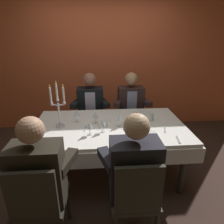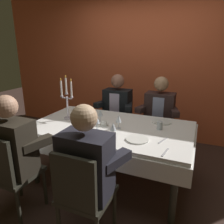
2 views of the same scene
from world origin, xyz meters
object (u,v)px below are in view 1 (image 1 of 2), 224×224
at_px(wine_glass_4, 76,114).
at_px(wine_glass_5, 90,125).
at_px(seated_diner_0, 38,174).
at_px(seated_diner_2, 135,169).
at_px(dining_table, 109,133).
at_px(dinner_plate_0, 147,133).
at_px(wine_glass_1, 119,118).
at_px(wine_glass_3, 103,123).
at_px(seated_diner_3, 130,102).
at_px(wine_glass_0, 96,115).
at_px(coffee_cup_0, 103,124).
at_px(dinner_plate_1, 145,113).
at_px(water_tumbler_0, 151,117).
at_px(seated_diner_1, 91,103).
at_px(candelabra, 59,109).
at_px(wine_glass_2, 126,127).

distance_m(wine_glass_4, wine_glass_5, 0.41).
bearing_deg(seated_diner_0, seated_diner_2, 0.00).
relative_size(dining_table, dinner_plate_0, 8.30).
height_order(wine_glass_1, wine_glass_3, same).
bearing_deg(wine_glass_5, seated_diner_2, -58.49).
bearing_deg(dinner_plate_0, seated_diner_0, -149.96).
xyz_separation_m(seated_diner_2, seated_diner_3, (0.26, 1.77, 0.00)).
xyz_separation_m(dining_table, seated_diner_0, (-0.65, -0.89, 0.11)).
bearing_deg(wine_glass_1, wine_glass_3, -147.79).
distance_m(wine_glass_0, coffee_cup_0, 0.16).
height_order(dinner_plate_0, dinner_plate_1, same).
distance_m(wine_glass_3, seated_diner_0, 0.91).
xyz_separation_m(dining_table, wine_glass_5, (-0.24, -0.24, 0.23)).
relative_size(water_tumbler_0, coffee_cup_0, 0.71).
relative_size(dining_table, seated_diner_3, 1.56).
distance_m(wine_glass_5, water_tumbler_0, 0.88).
xyz_separation_m(wine_glass_3, seated_diner_3, (0.51, 1.07, -0.12)).
distance_m(wine_glass_1, seated_diner_1, 1.02).
xyz_separation_m(candelabra, wine_glass_4, (0.19, 0.12, -0.12)).
distance_m(wine_glass_1, seated_diner_2, 0.85).
bearing_deg(wine_glass_1, dining_table, 157.77).
bearing_deg(dinner_plate_0, seated_diner_1, 120.04).
distance_m(wine_glass_3, coffee_cup_0, 0.18).
relative_size(water_tumbler_0, seated_diner_2, 0.08).
height_order(dinner_plate_0, wine_glass_2, wine_glass_2).
distance_m(wine_glass_5, seated_diner_0, 0.77).
relative_size(dining_table, wine_glass_0, 11.83).
height_order(water_tumbler_0, seated_diner_2, seated_diner_2).
xyz_separation_m(dinner_plate_0, seated_diner_1, (-0.67, 1.16, -0.01)).
xyz_separation_m(dinner_plate_1, wine_glass_4, (-0.96, -0.23, 0.11)).
height_order(dining_table, coffee_cup_0, coffee_cup_0).
distance_m(wine_glass_1, wine_glass_2, 0.26).
bearing_deg(wine_glass_3, coffee_cup_0, 85.02).
distance_m(dinner_plate_0, seated_diner_2, 0.66).
xyz_separation_m(wine_glass_0, wine_glass_5, (-0.07, -0.31, 0.00)).
distance_m(dinner_plate_0, coffee_cup_0, 0.55).
bearing_deg(coffee_cup_0, wine_glass_2, -49.71).
xyz_separation_m(wine_glass_4, seated_diner_1, (0.16, 0.76, -0.12)).
bearing_deg(wine_glass_3, dinner_plate_1, 40.56).
bearing_deg(seated_diner_1, wine_glass_5, -88.90).
height_order(wine_glass_3, wine_glass_5, same).
bearing_deg(dinner_plate_1, dinner_plate_0, -101.75).
xyz_separation_m(candelabra, seated_diner_0, (-0.04, -0.89, -0.24)).
distance_m(wine_glass_3, water_tumbler_0, 0.72).
xyz_separation_m(dining_table, wine_glass_3, (-0.09, -0.18, 0.23)).
bearing_deg(wine_glass_0, dinner_plate_1, 21.78).
bearing_deg(coffee_cup_0, seated_diner_2, -74.66).
bearing_deg(dinner_plate_0, wine_glass_3, 169.75).
bearing_deg(wine_glass_2, dinner_plate_1, 60.24).
height_order(wine_glass_2, wine_glass_4, same).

